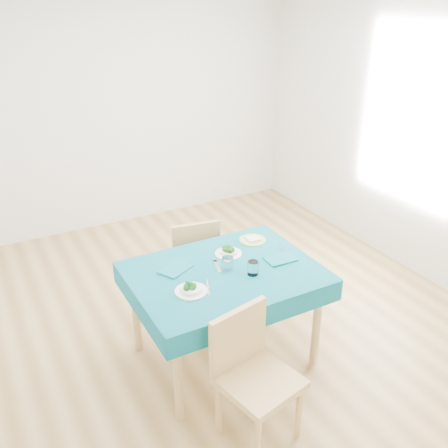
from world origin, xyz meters
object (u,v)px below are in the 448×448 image
bowl_near (191,288)px  bowl_far (228,251)px  chair_near (260,367)px  side_plate (253,240)px  chair_far (191,251)px  table (224,315)px

bowl_near → bowl_far: bearing=35.2°
chair_near → side_plate: chair_near is taller
chair_far → bowl_far: 0.67m
chair_far → bowl_near: chair_far is taller
table → chair_near: (-0.17, -0.75, 0.16)m
bowl_near → side_plate: 0.86m
table → chair_near: bearing=-102.8°
chair_far → bowl_near: size_ratio=4.63×
bowl_far → chair_far: bearing=92.9°
bowl_far → side_plate: 0.30m
bowl_near → side_plate: bearing=30.1°
chair_far → chair_near: bearing=89.6°
table → bowl_near: 0.54m
chair_far → side_plate: (0.31, -0.51, 0.26)m
table → bowl_far: bowl_far is taller
bowl_near → bowl_far: bowl_near is taller
table → bowl_far: (0.14, 0.20, 0.41)m
bowl_far → chair_near: bearing=-108.3°
table → side_plate: size_ratio=6.18×
chair_near → bowl_far: (0.32, 0.95, 0.25)m
bowl_far → table: bearing=-125.9°
chair_near → side_plate: 1.23m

